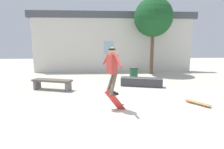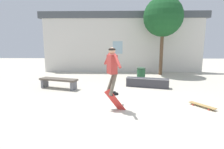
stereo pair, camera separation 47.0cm
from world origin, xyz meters
name	(u,v)px [view 1 (the left image)]	position (x,y,z in m)	size (l,w,h in m)	color
ground_plane	(129,106)	(0.00, 0.00, 0.00)	(40.00, 40.00, 0.00)	beige
building_backdrop	(114,41)	(0.03, 7.50, 2.28)	(12.25, 0.52, 5.30)	beige
tree_right	(153,18)	(2.54, 6.26, 3.80)	(2.55, 2.55, 5.09)	brown
park_bench	(52,82)	(-3.17, 2.33, 0.36)	(1.90, 1.00, 0.48)	brown
skate_ledge	(141,82)	(1.04, 2.74, 0.23)	(2.05, 0.90, 0.45)	#38383D
trash_bin	(134,73)	(0.97, 4.45, 0.38)	(0.51, 0.51, 0.71)	#235633
skater	(112,67)	(-0.59, -0.23, 1.38)	(0.59, 1.07, 1.49)	#B23833
skateboard_flipping	(115,101)	(-0.49, -0.30, 0.30)	(0.68, 0.23, 0.82)	red
skateboard_resting	(198,103)	(2.40, 0.02, 0.07)	(0.65, 0.82, 0.08)	#AD894C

